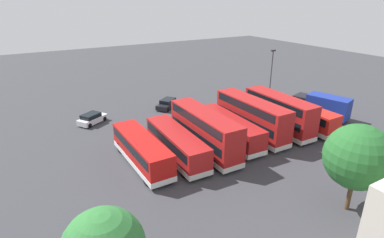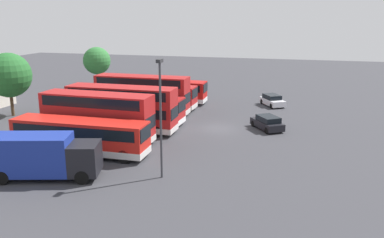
% 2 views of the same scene
% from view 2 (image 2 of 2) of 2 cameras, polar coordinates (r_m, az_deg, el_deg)
% --- Properties ---
extents(ground_plane, '(140.00, 140.00, 0.00)m').
position_cam_2_polar(ground_plane, '(41.89, 3.63, -1.35)').
color(ground_plane, '#38383D').
extents(bus_single_deck_near_end, '(2.75, 11.67, 2.95)m').
position_cam_2_polar(bus_single_deck_near_end, '(35.06, -15.43, -2.27)').
color(bus_single_deck_near_end, red).
rests_on(bus_single_deck_near_end, ground).
extents(bus_double_decker_second, '(2.84, 10.43, 4.55)m').
position_cam_2_polar(bus_double_decker_second, '(37.75, -13.14, 0.36)').
color(bus_double_decker_second, '#A51919').
rests_on(bus_double_decker_second, ground).
extents(bus_double_decker_third, '(2.62, 11.03, 4.55)m').
position_cam_2_polar(bus_double_decker_third, '(40.87, -9.84, 1.60)').
color(bus_double_decker_third, '#A51919').
rests_on(bus_double_decker_third, ground).
extents(bus_single_deck_fourth, '(3.01, 10.77, 2.95)m').
position_cam_2_polar(bus_single_deck_fourth, '(43.98, -8.00, 1.48)').
color(bus_single_deck_fourth, '#A51919').
rests_on(bus_single_deck_fourth, ground).
extents(bus_double_decker_fifth, '(2.74, 11.08, 4.55)m').
position_cam_2_polar(bus_double_decker_fifth, '(47.58, -7.01, 3.52)').
color(bus_double_decker_fifth, '#A51919').
rests_on(bus_double_decker_fifth, ground).
extents(bus_single_deck_sixth, '(2.94, 10.63, 2.95)m').
position_cam_2_polar(bus_single_deck_sixth, '(50.66, -5.32, 3.28)').
color(bus_single_deck_sixth, '#A51919').
rests_on(bus_single_deck_sixth, ground).
extents(bus_single_deck_seventh, '(2.67, 10.29, 2.95)m').
position_cam_2_polar(bus_single_deck_seventh, '(53.89, -3.43, 3.99)').
color(bus_single_deck_seventh, '#B71411').
rests_on(bus_single_deck_seventh, ground).
extents(box_truck_blue, '(4.45, 7.90, 3.20)m').
position_cam_2_polar(box_truck_blue, '(30.72, -20.12, -4.85)').
color(box_truck_blue, navy).
rests_on(box_truck_blue, ground).
extents(car_hatchback_silver, '(4.29, 3.58, 1.43)m').
position_cam_2_polar(car_hatchback_silver, '(53.16, 11.21, 2.58)').
color(car_hatchback_silver, silver).
rests_on(car_hatchback_silver, ground).
extents(car_small_green, '(4.31, 3.77, 1.43)m').
position_cam_2_polar(car_small_green, '(42.05, 10.54, -0.52)').
color(car_small_green, black).
rests_on(car_small_green, ground).
extents(lamp_post_tall, '(0.70, 0.30, 8.51)m').
position_cam_2_polar(lamp_post_tall, '(28.16, -4.44, 1.16)').
color(lamp_post_tall, '#38383D').
rests_on(lamp_post_tall, ground).
extents(tree_leftmost, '(4.25, 4.25, 6.50)m').
position_cam_2_polar(tree_leftmost, '(65.90, -13.22, 7.97)').
color(tree_leftmost, '#4C3823').
rests_on(tree_leftmost, ground).
extents(tree_midleft, '(5.06, 5.06, 7.27)m').
position_cam_2_polar(tree_midleft, '(50.64, -24.33, 5.63)').
color(tree_midleft, '#4C3823').
rests_on(tree_midleft, ground).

